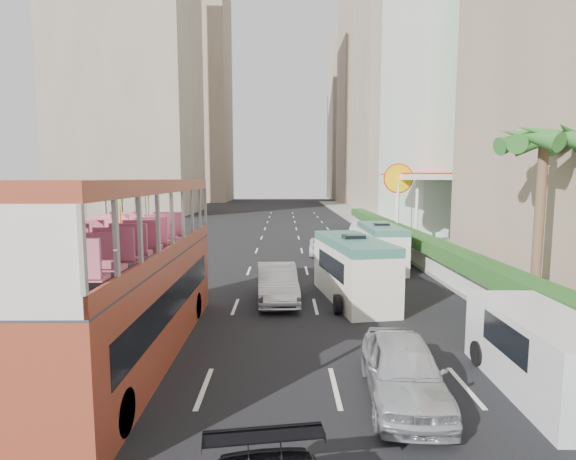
{
  "coord_description": "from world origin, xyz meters",
  "views": [
    {
      "loc": [
        -1.64,
        -12.44,
        5.09
      ],
      "look_at": [
        -1.5,
        4.0,
        3.2
      ],
      "focal_mm": 28.0,
      "sensor_mm": 36.0,
      "label": 1
    }
  ],
  "objects_px": {
    "panel_van_near": "(543,354)",
    "panel_van_far": "(364,237)",
    "double_decker_bus": "(129,270)",
    "minibus_far": "(381,247)",
    "minibus_near": "(353,269)",
    "car_silver_lane_b": "(402,399)",
    "palm_tree": "(539,225)",
    "car_silver_lane_a": "(277,301)",
    "shell_station": "(431,208)",
    "van_asset": "(324,254)"
  },
  "relations": [
    {
      "from": "panel_van_near",
      "to": "panel_van_far",
      "type": "height_order",
      "value": "panel_van_near"
    },
    {
      "from": "double_decker_bus",
      "to": "panel_van_near",
      "type": "height_order",
      "value": "double_decker_bus"
    },
    {
      "from": "minibus_far",
      "to": "minibus_near",
      "type": "bearing_deg",
      "value": -111.32
    },
    {
      "from": "car_silver_lane_b",
      "to": "panel_van_near",
      "type": "height_order",
      "value": "panel_van_near"
    },
    {
      "from": "double_decker_bus",
      "to": "palm_tree",
      "type": "height_order",
      "value": "palm_tree"
    },
    {
      "from": "car_silver_lane_a",
      "to": "panel_van_far",
      "type": "relative_size",
      "value": 0.99
    },
    {
      "from": "panel_van_far",
      "to": "panel_van_near",
      "type": "bearing_deg",
      "value": -77.27
    },
    {
      "from": "minibus_near",
      "to": "shell_station",
      "type": "height_order",
      "value": "shell_station"
    },
    {
      "from": "minibus_far",
      "to": "palm_tree",
      "type": "relative_size",
      "value": 0.86
    },
    {
      "from": "car_silver_lane_b",
      "to": "palm_tree",
      "type": "distance_m",
      "value": 9.99
    },
    {
      "from": "car_silver_lane_a",
      "to": "palm_tree",
      "type": "bearing_deg",
      "value": -14.66
    },
    {
      "from": "van_asset",
      "to": "minibus_far",
      "type": "distance_m",
      "value": 5.52
    },
    {
      "from": "palm_tree",
      "to": "shell_station",
      "type": "xyz_separation_m",
      "value": [
        2.2,
        19.0,
        -0.63
      ]
    },
    {
      "from": "van_asset",
      "to": "minibus_near",
      "type": "relative_size",
      "value": 0.72
    },
    {
      "from": "car_silver_lane_a",
      "to": "shell_station",
      "type": "xyz_separation_m",
      "value": [
        11.94,
        17.11,
        2.75
      ]
    },
    {
      "from": "van_asset",
      "to": "palm_tree",
      "type": "relative_size",
      "value": 0.66
    },
    {
      "from": "van_asset",
      "to": "shell_station",
      "type": "distance_m",
      "value": 10.91
    },
    {
      "from": "van_asset",
      "to": "minibus_near",
      "type": "distance_m",
      "value": 11.47
    },
    {
      "from": "van_asset",
      "to": "minibus_near",
      "type": "height_order",
      "value": "minibus_near"
    },
    {
      "from": "panel_van_near",
      "to": "panel_van_far",
      "type": "xyz_separation_m",
      "value": [
        -0.49,
        21.39,
        -0.02
      ]
    },
    {
      "from": "minibus_near",
      "to": "panel_van_far",
      "type": "bearing_deg",
      "value": 69.0
    },
    {
      "from": "panel_van_near",
      "to": "minibus_far",
      "type": "bearing_deg",
      "value": 93.95
    },
    {
      "from": "panel_van_near",
      "to": "shell_station",
      "type": "height_order",
      "value": "shell_station"
    },
    {
      "from": "car_silver_lane_a",
      "to": "shell_station",
      "type": "relative_size",
      "value": 0.57
    },
    {
      "from": "car_silver_lane_b",
      "to": "minibus_far",
      "type": "xyz_separation_m",
      "value": [
        2.78,
        15.42,
        1.22
      ]
    },
    {
      "from": "car_silver_lane_a",
      "to": "shell_station",
      "type": "distance_m",
      "value": 21.04
    },
    {
      "from": "shell_station",
      "to": "minibus_near",
      "type": "bearing_deg",
      "value": -117.25
    },
    {
      "from": "car_silver_lane_b",
      "to": "palm_tree",
      "type": "xyz_separation_m",
      "value": [
        6.7,
        6.59,
        3.38
      ]
    },
    {
      "from": "car_silver_lane_a",
      "to": "minibus_near",
      "type": "xyz_separation_m",
      "value": [
        3.19,
        0.11,
        1.31
      ]
    },
    {
      "from": "van_asset",
      "to": "minibus_far",
      "type": "relative_size",
      "value": 0.77
    },
    {
      "from": "car_silver_lane_b",
      "to": "panel_van_near",
      "type": "bearing_deg",
      "value": 10.94
    },
    {
      "from": "car_silver_lane_a",
      "to": "palm_tree",
      "type": "relative_size",
      "value": 0.71
    },
    {
      "from": "van_asset",
      "to": "shell_station",
      "type": "relative_size",
      "value": 0.53
    },
    {
      "from": "double_decker_bus",
      "to": "van_asset",
      "type": "bearing_deg",
      "value": 67.96
    },
    {
      "from": "van_asset",
      "to": "shell_station",
      "type": "xyz_separation_m",
      "value": [
        8.95,
        5.6,
        2.75
      ]
    },
    {
      "from": "car_silver_lane_b",
      "to": "panel_van_near",
      "type": "relative_size",
      "value": 0.9
    },
    {
      "from": "double_decker_bus",
      "to": "palm_tree",
      "type": "xyz_separation_m",
      "value": [
        13.8,
        4.0,
        0.85
      ]
    },
    {
      "from": "palm_tree",
      "to": "minibus_near",
      "type": "bearing_deg",
      "value": 163.0
    },
    {
      "from": "van_asset",
      "to": "minibus_near",
      "type": "bearing_deg",
      "value": -84.81
    },
    {
      "from": "car_silver_lane_a",
      "to": "van_asset",
      "type": "bearing_deg",
      "value": 71.8
    },
    {
      "from": "car_silver_lane_b",
      "to": "van_asset",
      "type": "xyz_separation_m",
      "value": [
        -0.05,
        19.99,
        0.0
      ]
    },
    {
      "from": "double_decker_bus",
      "to": "van_asset",
      "type": "relative_size",
      "value": 2.59
    },
    {
      "from": "minibus_near",
      "to": "panel_van_near",
      "type": "relative_size",
      "value": 1.25
    },
    {
      "from": "minibus_near",
      "to": "minibus_far",
      "type": "distance_m",
      "value": 7.32
    },
    {
      "from": "double_decker_bus",
      "to": "car_silver_lane_b",
      "type": "distance_m",
      "value": 7.97
    },
    {
      "from": "car_silver_lane_a",
      "to": "car_silver_lane_b",
      "type": "height_order",
      "value": "car_silver_lane_a"
    },
    {
      "from": "car_silver_lane_a",
      "to": "minibus_near",
      "type": "height_order",
      "value": "minibus_near"
    },
    {
      "from": "car_silver_lane_a",
      "to": "minibus_near",
      "type": "bearing_deg",
      "value": -1.69
    },
    {
      "from": "minibus_far",
      "to": "shell_station",
      "type": "height_order",
      "value": "shell_station"
    },
    {
      "from": "double_decker_bus",
      "to": "minibus_far",
      "type": "bearing_deg",
      "value": 52.4
    }
  ]
}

